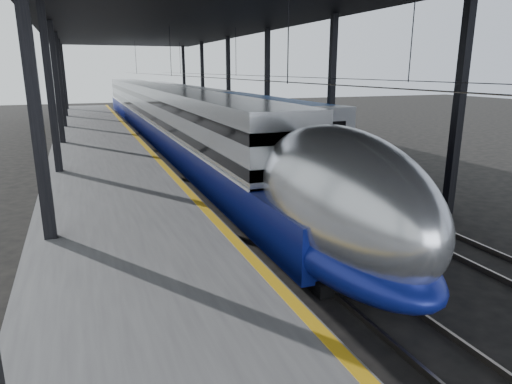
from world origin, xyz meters
TOP-DOWN VIEW (x-y plane):
  - ground at (0.00, 0.00)m, footprint 160.00×160.00m
  - platform at (-3.50, 20.00)m, footprint 6.00×80.00m
  - yellow_strip at (-0.70, 20.00)m, footprint 0.30×80.00m
  - rails at (4.50, 20.00)m, footprint 6.52×80.00m
  - canopy at (1.90, 20.00)m, footprint 18.00×75.00m
  - tgv_train at (2.00, 29.01)m, footprint 3.19×65.20m
  - second_train at (7.00, 37.88)m, footprint 2.97×56.05m

SIDE VIEW (x-z plane):
  - ground at x=0.00m, z-range 0.00..0.00m
  - rails at x=4.50m, z-range 0.00..0.16m
  - platform at x=-3.50m, z-range 0.00..1.00m
  - yellow_strip at x=-0.70m, z-range 1.00..1.01m
  - second_train at x=7.00m, z-range 0.03..4.11m
  - tgv_train at x=2.00m, z-range -0.15..4.43m
  - canopy at x=1.90m, z-range 4.38..13.85m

